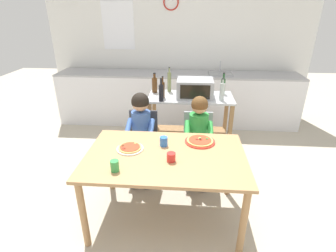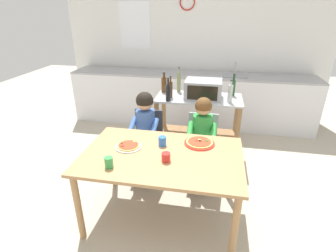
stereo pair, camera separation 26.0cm
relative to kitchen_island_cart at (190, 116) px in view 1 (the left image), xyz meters
name	(u,v)px [view 1 (the left image)]	position (x,y,z in m)	size (l,w,h in m)	color
ground_plane	(172,158)	(-0.23, -0.20, -0.58)	(11.13, 11.13, 0.00)	#B7AD99
back_wall_tiled	(179,43)	(-0.23, 1.52, 0.77)	(4.65, 0.14, 2.70)	white
kitchen_counter	(177,98)	(-0.22, 1.11, -0.12)	(4.19, 0.60, 1.11)	silver
kitchen_island_cart	(190,116)	(0.00, 0.00, 0.00)	(1.13, 0.55, 0.86)	#B7BABF
toaster_oven	(195,88)	(0.05, -0.02, 0.40)	(0.47, 0.37, 0.24)	#999BA0
bottle_tall_green_wine	(223,85)	(0.44, 0.15, 0.40)	(0.06, 0.06, 0.29)	#1E4723
bottle_brown_beer	(155,85)	(-0.50, 0.14, 0.40)	(0.07, 0.07, 0.28)	#4C2D14
bottle_clear_vinegar	(163,89)	(-0.37, -0.09, 0.40)	(0.05, 0.05, 0.29)	#4C2D14
bottle_squat_spirits	(222,91)	(0.39, -0.14, 0.40)	(0.06, 0.06, 0.29)	#ADB7B2
bottle_dark_olive_oil	(169,82)	(-0.30, 0.19, 0.43)	(0.05, 0.05, 0.35)	olive
bottle_slim_sauce	(161,92)	(-0.37, -0.22, 0.40)	(0.06, 0.06, 0.30)	black
dining_table	(166,163)	(-0.23, -1.32, 0.06)	(1.46, 0.94, 0.73)	#AD7F51
dining_chair_left	(143,139)	(-0.57, -0.57, -0.10)	(0.36, 0.36, 0.81)	#333338
dining_chair_right	(197,141)	(0.10, -0.56, -0.10)	(0.36, 0.36, 0.81)	gray
child_in_blue_striped_shirt	(141,127)	(-0.57, -0.68, 0.12)	(0.32, 0.42, 1.07)	#424C6B
child_in_green_shirt	(199,131)	(0.10, -0.68, 0.10)	(0.32, 0.42, 1.05)	#424C6B
pizza_plate_white	(130,148)	(-0.57, -1.25, 0.16)	(0.25, 0.25, 0.03)	white
pizza_plate_red_rimmed	(200,141)	(0.10, -1.05, 0.16)	(0.30, 0.30, 0.03)	red
drinking_cup_red	(171,157)	(-0.17, -1.42, 0.19)	(0.08, 0.08, 0.08)	red
drinking_cup_green	(115,166)	(-0.62, -1.61, 0.20)	(0.07, 0.07, 0.10)	green
drinking_cup_blue	(164,141)	(-0.26, -1.15, 0.20)	(0.08, 0.08, 0.09)	blue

